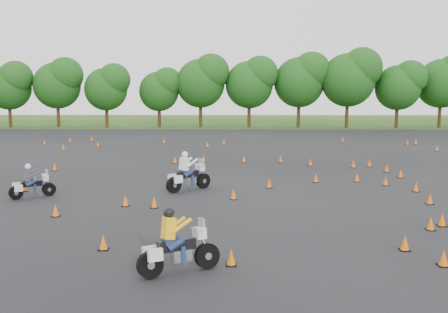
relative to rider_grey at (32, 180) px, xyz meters
The scene contains 7 objects.
ground 8.72m from the rider_grey, ahead, with size 140.00×140.00×0.00m, color #2D5119.
asphalt_pad 11.20m from the rider_grey, 39.60° to the left, with size 62.00×62.00×0.00m, color black.
treeline 38.57m from the rider_grey, 73.19° to the left, with size 87.01×31.98×10.36m.
traffic_cones 12.03m from the rider_grey, 34.78° to the left, with size 36.29×33.28×0.45m.
rider_grey is the anchor object (origin of this frame).
rider_yellow 12.01m from the rider_grey, 50.60° to the right, with size 2.32×0.71×1.79m, color yellow, non-canonical shape.
rider_white 7.15m from the rider_grey, 13.64° to the left, with size 2.49×0.77×1.92m, color white, non-canonical shape.
Camera 1 is at (0.34, -23.15, 4.91)m, focal length 40.00 mm.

